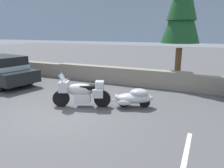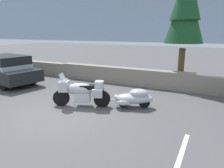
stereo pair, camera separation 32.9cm
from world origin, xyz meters
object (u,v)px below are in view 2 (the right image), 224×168
at_px(suv_at_left_edge, 5,69).
at_px(pine_tree_tall, 186,1).
at_px(touring_motorcycle, 81,91).
at_px(car_shaped_trailer, 134,97).

height_order(suv_at_left_edge, pine_tree_tall, pine_tree_tall).
xyz_separation_m(suv_at_left_edge, pine_tree_tall, (9.09, 4.10, 3.62)).
distance_m(touring_motorcycle, car_shaped_trailer, 2.11).
xyz_separation_m(touring_motorcycle, pine_tree_tall, (2.94, 5.35, 3.84)).
distance_m(suv_at_left_edge, pine_tree_tall, 10.61).
bearing_deg(suv_at_left_edge, car_shaped_trailer, -3.07).
relative_size(suv_at_left_edge, pine_tree_tall, 0.71).
distance_m(touring_motorcycle, pine_tree_tall, 7.21).
bearing_deg(pine_tree_tall, car_shaped_trailer, -102.50).
bearing_deg(pine_tree_tall, touring_motorcycle, -118.81).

